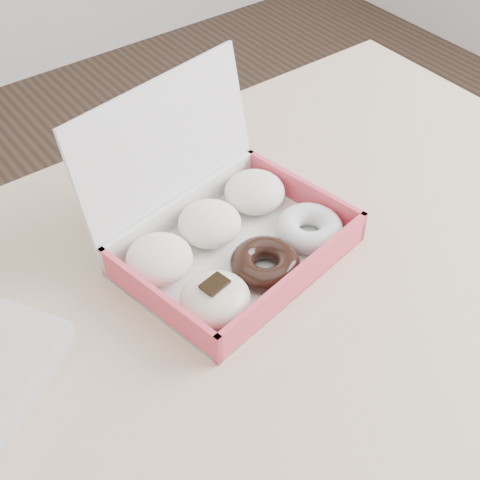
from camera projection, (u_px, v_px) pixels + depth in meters
table at (262, 317)px, 0.95m from camera, size 1.20×0.80×0.75m
donut_box at (225, 234)px, 0.91m from camera, size 0.34×0.31×0.22m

